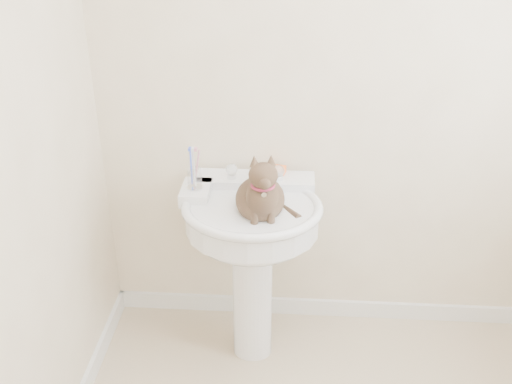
# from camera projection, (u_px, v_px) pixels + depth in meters

# --- Properties ---
(wall_back) EXTENTS (2.20, 0.00, 2.50)m
(wall_back) POSITION_uv_depth(u_px,v_px,m) (349.00, 79.00, 2.50)
(wall_back) COLOR #F2E0C1
(wall_back) RESTS_ON ground
(baseboard_back) EXTENTS (2.20, 0.02, 0.09)m
(baseboard_back) POSITION_uv_depth(u_px,v_px,m) (332.00, 308.00, 3.06)
(baseboard_back) COLOR white
(baseboard_back) RESTS_ON floor
(pedestal_sink) EXTENTS (0.60, 0.59, 0.83)m
(pedestal_sink) POSITION_uv_depth(u_px,v_px,m) (252.00, 234.00, 2.55)
(pedestal_sink) COLOR white
(pedestal_sink) RESTS_ON floor
(faucet) EXTENTS (0.28, 0.12, 0.14)m
(faucet) POSITION_uv_depth(u_px,v_px,m) (255.00, 172.00, 2.58)
(faucet) COLOR silver
(faucet) RESTS_ON pedestal_sink
(soap_bar) EXTENTS (0.10, 0.07, 0.03)m
(soap_bar) POSITION_uv_depth(u_px,v_px,m) (275.00, 170.00, 2.66)
(soap_bar) COLOR orange
(soap_bar) RESTS_ON pedestal_sink
(toothbrush_cup) EXTENTS (0.07, 0.07, 0.18)m
(toothbrush_cup) POSITION_uv_depth(u_px,v_px,m) (195.00, 178.00, 2.51)
(toothbrush_cup) COLOR silver
(toothbrush_cup) RESTS_ON pedestal_sink
(cat) EXTENTS (0.22, 0.28, 0.40)m
(cat) POSITION_uv_depth(u_px,v_px,m) (261.00, 196.00, 2.39)
(cat) COLOR brown
(cat) RESTS_ON pedestal_sink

